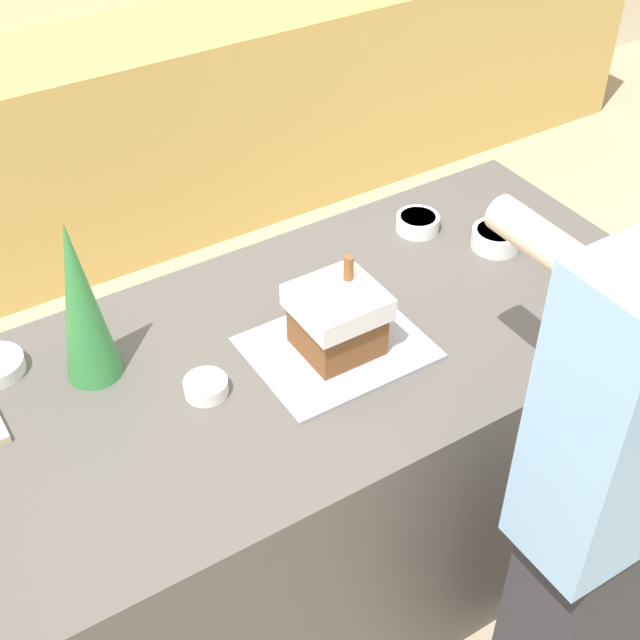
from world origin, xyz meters
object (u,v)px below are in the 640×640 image
object	(u,v)px
candy_bowl_behind_tray	(418,222)
candy_bowl_beside_tree	(496,237)
baking_tray	(337,348)
gingerbread_house	(337,318)
decorative_tree	(81,302)
person	(621,495)
candy_bowl_far_right	(206,386)

from	to	relation	value
candy_bowl_behind_tray	candy_bowl_beside_tree	bearing A→B (deg)	-53.60
baking_tray	gingerbread_house	size ratio (longest dim) A/B	1.81
decorative_tree	person	world-z (taller)	person
candy_bowl_behind_tray	candy_bowl_far_right	world-z (taller)	candy_bowl_behind_tray
baking_tray	gingerbread_house	distance (m)	0.09
candy_bowl_behind_tray	candy_bowl_beside_tree	distance (m)	0.22
candy_bowl_behind_tray	candy_bowl_beside_tree	size ratio (longest dim) A/B	0.90
gingerbread_house	candy_bowl_beside_tree	bearing A→B (deg)	11.59
candy_bowl_beside_tree	person	bearing A→B (deg)	-113.42
candy_bowl_far_right	baking_tray	bearing A→B (deg)	-5.79
baking_tray	candy_bowl_behind_tray	distance (m)	0.56
baking_tray	candy_bowl_behind_tray	bearing A→B (deg)	32.96
gingerbread_house	person	size ratio (longest dim) A/B	0.13
baking_tray	person	distance (m)	0.72
gingerbread_house	candy_bowl_far_right	size ratio (longest dim) A/B	2.25
candy_bowl_far_right	candy_bowl_beside_tree	bearing A→B (deg)	5.51
candy_bowl_far_right	candy_bowl_beside_tree	size ratio (longest dim) A/B	0.74
baking_tray	decorative_tree	bearing A→B (deg)	155.73
gingerbread_house	decorative_tree	xyz separation A→B (m)	(-0.52, 0.23, 0.11)
baking_tray	candy_bowl_beside_tree	size ratio (longest dim) A/B	3.03
candy_bowl_far_right	candy_bowl_beside_tree	distance (m)	0.94
candy_bowl_far_right	person	world-z (taller)	person
candy_bowl_behind_tray	baking_tray	bearing A→B (deg)	-147.04
gingerbread_house	decorative_tree	distance (m)	0.58
candy_bowl_far_right	person	distance (m)	0.92
candy_bowl_beside_tree	person	xyz separation A→B (m)	(-0.34, -0.79, -0.05)
person	candy_bowl_beside_tree	bearing A→B (deg)	66.58
baking_tray	person	size ratio (longest dim) A/B	0.23
baking_tray	candy_bowl_behind_tray	size ratio (longest dim) A/B	3.38
decorative_tree	baking_tray	bearing A→B (deg)	-24.27
candy_bowl_far_right	candy_bowl_beside_tree	world-z (taller)	candy_bowl_beside_tree
gingerbread_house	candy_bowl_beside_tree	distance (m)	0.62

